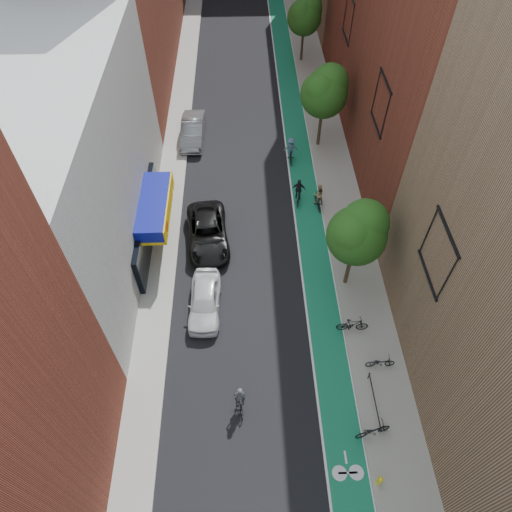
{
  "coord_description": "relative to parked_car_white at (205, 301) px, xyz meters",
  "views": [
    {
      "loc": [
        -0.52,
        -6.66,
        22.96
      ],
      "look_at": [
        0.1,
        11.14,
        1.5
      ],
      "focal_mm": 32.0,
      "sensor_mm": 36.0,
      "label": 1
    }
  ],
  "objects": [
    {
      "name": "cyclist_lane_mid",
      "position": [
        6.35,
        8.92,
        0.03
      ],
      "size": [
        1.03,
        1.6,
        2.02
      ],
      "rotation": [
        0.0,
        0.0,
        2.97
      ],
      "color": "black",
      "rests_on": "ground"
    },
    {
      "name": "sidewalk_left",
      "position": [
        -3.0,
        17.54,
        -0.69
      ],
      "size": [
        2.0,
        68.0,
        0.15
      ],
      "primitive_type": "cube",
      "color": "gray",
      "rests_on": "ground"
    },
    {
      "name": "cyclist_lane_far",
      "position": [
        6.2,
        13.72,
        0.12
      ],
      "size": [
        1.09,
        1.82,
        2.03
      ],
      "rotation": [
        0.0,
        0.0,
        3.14
      ],
      "color": "black",
      "rests_on": "ground"
    },
    {
      "name": "cyclist_lead",
      "position": [
        2.0,
        -6.1,
        -0.1
      ],
      "size": [
        0.7,
        1.6,
        1.94
      ],
      "rotation": [
        0.0,
        0.0,
        3.25
      ],
      "color": "black",
      "rests_on": "ground"
    },
    {
      "name": "bike_lane",
      "position": [
        7.0,
        17.54,
        -0.76
      ],
      "size": [
        2.0,
        68.0,
        0.01
      ],
      "primitive_type": "cube",
      "color": "#126545",
      "rests_on": "ground"
    },
    {
      "name": "fire_hydrant",
      "position": [
        8.3,
        -9.96,
        -0.24
      ],
      "size": [
        0.24,
        0.24,
        0.7
      ],
      "color": "yellow",
      "rests_on": "sidewalk_right"
    },
    {
      "name": "tree_mid",
      "position": [
        8.65,
        15.56,
        4.13
      ],
      "size": [
        3.55,
        3.53,
        6.74
      ],
      "color": "#332619",
      "rests_on": "ground"
    },
    {
      "name": "parked_bike_near",
      "position": [
        9.53,
        -4.18,
        -0.19
      ],
      "size": [
        1.61,
        0.59,
        0.84
      ],
      "primitive_type": "imported",
      "rotation": [
        0.0,
        0.0,
        1.59
      ],
      "color": "black",
      "rests_on": "sidewalk_right"
    },
    {
      "name": "cyclist_lane_near",
      "position": [
        7.7,
        8.43,
        0.04
      ],
      "size": [
        0.83,
        1.76,
        1.93
      ],
      "rotation": [
        0.0,
        0.0,
        3.26
      ],
      "color": "black",
      "rests_on": "ground"
    },
    {
      "name": "ground",
      "position": [
        3.0,
        -8.46,
        -0.76
      ],
      "size": [
        160.0,
        160.0,
        0.0
      ],
      "primitive_type": "plane",
      "color": "black",
      "rests_on": "ground"
    },
    {
      "name": "tree_near",
      "position": [
        8.65,
        1.56,
        3.89
      ],
      "size": [
        3.4,
        3.36,
        6.42
      ],
      "color": "#332619",
      "rests_on": "ground"
    },
    {
      "name": "parked_car_silver",
      "position": [
        -1.6,
        16.78,
        0.07
      ],
      "size": [
        1.89,
        5.07,
        1.66
      ],
      "primitive_type": "imported",
      "rotation": [
        0.0,
        0.0,
        -0.03
      ],
      "color": "gray",
      "rests_on": "ground"
    },
    {
      "name": "parked_bike_far",
      "position": [
        8.4,
        -7.77,
        -0.13
      ],
      "size": [
        1.93,
        1.06,
        0.96
      ],
      "primitive_type": "imported",
      "rotation": [
        0.0,
        0.0,
        1.81
      ],
      "color": "black",
      "rests_on": "sidewalk_right"
    },
    {
      "name": "parked_car_black",
      "position": [
        0.0,
        5.37,
        0.02
      ],
      "size": [
        3.16,
        5.88,
        1.57
      ],
      "primitive_type": "imported",
      "rotation": [
        0.0,
        0.0,
        0.1
      ],
      "color": "black",
      "rests_on": "ground"
    },
    {
      "name": "parked_car_white",
      "position": [
        0.0,
        0.0,
        0.0
      ],
      "size": [
        1.92,
        4.52,
        1.52
      ],
      "primitive_type": "imported",
      "rotation": [
        0.0,
        0.0,
        -0.03
      ],
      "color": "silver",
      "rests_on": "ground"
    },
    {
      "name": "sidewalk_right",
      "position": [
        9.5,
        17.54,
        -0.69
      ],
      "size": [
        3.0,
        68.0,
        0.15
      ],
      "primitive_type": "cube",
      "color": "gray",
      "rests_on": "ground"
    },
    {
      "name": "building_left_white",
      "position": [
        -8.0,
        5.54,
        5.24
      ],
      "size": [
        8.0,
        20.0,
        12.0
      ],
      "primitive_type": "cube",
      "color": "silver",
      "rests_on": "ground"
    },
    {
      "name": "tree_far",
      "position": [
        8.65,
        29.56,
        3.74
      ],
      "size": [
        3.3,
        3.25,
        6.21
      ],
      "color": "#332619",
      "rests_on": "ground"
    },
    {
      "name": "parked_bike_mid",
      "position": [
        8.4,
        -1.9,
        -0.06
      ],
      "size": [
        1.83,
        0.55,
        1.1
      ],
      "primitive_type": "imported",
      "rotation": [
        0.0,
        0.0,
        1.55
      ],
      "color": "black",
      "rests_on": "sidewalk_right"
    }
  ]
}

